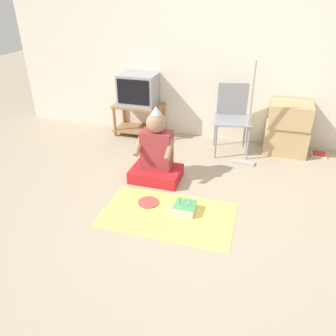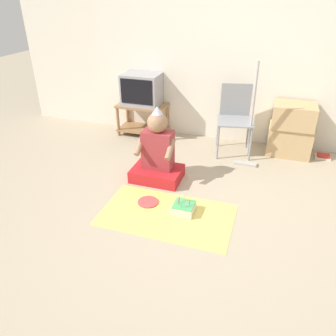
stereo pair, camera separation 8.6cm
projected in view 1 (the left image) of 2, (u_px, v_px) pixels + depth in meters
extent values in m
plane|color=tan|center=(185.00, 226.00, 3.09)|extent=(16.00, 16.00, 0.00)
cube|color=silver|center=(228.00, 48.00, 4.31)|extent=(6.40, 0.06, 2.55)
cube|color=#997047|center=(139.00, 106.00, 4.81)|extent=(0.73, 0.40, 0.03)
cube|color=#997047|center=(140.00, 129.00, 4.99)|extent=(0.73, 0.40, 0.02)
cylinder|color=#997047|center=(114.00, 121.00, 4.86)|extent=(0.04, 0.04, 0.46)
cylinder|color=#997047|center=(157.00, 126.00, 4.69)|extent=(0.04, 0.04, 0.46)
cylinder|color=#997047|center=(124.00, 114.00, 5.14)|extent=(0.04, 0.04, 0.46)
cylinder|color=#997047|center=(164.00, 118.00, 4.98)|extent=(0.04, 0.04, 0.46)
cube|color=#99999E|center=(138.00, 90.00, 4.70)|extent=(0.53, 0.38, 0.45)
cube|color=black|center=(133.00, 92.00, 4.53)|extent=(0.47, 0.01, 0.35)
cube|color=gray|center=(232.00, 120.00, 4.26)|extent=(0.53, 0.52, 0.02)
cube|color=gray|center=(233.00, 99.00, 4.34)|extent=(0.39, 0.10, 0.43)
cylinder|color=gray|center=(216.00, 142.00, 4.21)|extent=(0.02, 0.02, 0.46)
cylinder|color=gray|center=(248.00, 143.00, 4.18)|extent=(0.02, 0.02, 0.46)
cylinder|color=gray|center=(215.00, 130.00, 4.56)|extent=(0.02, 0.02, 0.46)
cylinder|color=gray|center=(245.00, 131.00, 4.53)|extent=(0.02, 0.02, 0.46)
cube|color=tan|center=(286.00, 139.00, 4.38)|extent=(0.55, 0.37, 0.40)
cube|color=tan|center=(290.00, 114.00, 4.21)|extent=(0.52, 0.42, 0.30)
cube|color=#B2ADA3|center=(243.00, 162.00, 4.18)|extent=(0.28, 0.09, 0.03)
cylinder|color=#B7B7BC|center=(250.00, 111.00, 3.97)|extent=(0.03, 0.27, 1.26)
cube|color=beige|center=(319.00, 155.00, 4.36)|extent=(0.19, 0.13, 0.03)
cube|color=#B72D28|center=(320.00, 154.00, 4.35)|extent=(0.15, 0.11, 0.03)
cube|color=red|center=(156.00, 174.00, 3.82)|extent=(0.57, 0.41, 0.14)
cube|color=#993338|center=(157.00, 150.00, 3.71)|extent=(0.34, 0.20, 0.44)
sphere|color=#9E7556|center=(156.00, 123.00, 3.55)|extent=(0.23, 0.23, 0.23)
cone|color=silver|center=(156.00, 110.00, 3.48)|extent=(0.12, 0.12, 0.09)
cylinder|color=#9E7556|center=(139.00, 146.00, 3.63)|extent=(0.06, 0.24, 0.19)
cylinder|color=#9E7556|center=(169.00, 150.00, 3.55)|extent=(0.06, 0.24, 0.19)
cube|color=#EAD666|center=(168.00, 215.00, 3.24)|extent=(1.30, 0.75, 0.01)
cube|color=#F4E0C6|center=(185.00, 208.00, 3.26)|extent=(0.21, 0.21, 0.09)
cube|color=#4CB266|center=(185.00, 204.00, 3.24)|extent=(0.20, 0.20, 0.01)
cylinder|color=#4C7FE5|center=(190.00, 203.00, 3.21)|extent=(0.01, 0.01, 0.07)
sphere|color=#FFCC4C|center=(191.00, 199.00, 3.19)|extent=(0.01, 0.01, 0.01)
cylinder|color=yellow|center=(189.00, 200.00, 3.25)|extent=(0.01, 0.01, 0.07)
sphere|color=#FFCC4C|center=(190.00, 196.00, 3.23)|extent=(0.01, 0.01, 0.01)
cylinder|color=#E58CCC|center=(186.00, 198.00, 3.27)|extent=(0.01, 0.01, 0.07)
sphere|color=#FFCC4C|center=(186.00, 195.00, 3.25)|extent=(0.01, 0.01, 0.01)
cylinder|color=#4C7FE5|center=(180.00, 200.00, 3.25)|extent=(0.01, 0.01, 0.07)
sphere|color=#FFCC4C|center=(180.00, 196.00, 3.23)|extent=(0.01, 0.01, 0.01)
cylinder|color=#EA4C4C|center=(179.00, 202.00, 3.22)|extent=(0.01, 0.01, 0.07)
sphere|color=#FFCC4C|center=(179.00, 198.00, 3.20)|extent=(0.01, 0.01, 0.01)
cylinder|color=#66C666|center=(182.00, 204.00, 3.18)|extent=(0.01, 0.01, 0.07)
sphere|color=#FFCC4C|center=(182.00, 201.00, 3.16)|extent=(0.01, 0.01, 0.01)
cylinder|color=#E58CCC|center=(187.00, 205.00, 3.17)|extent=(0.01, 0.01, 0.07)
sphere|color=#FFCC4C|center=(187.00, 201.00, 3.15)|extent=(0.01, 0.01, 0.01)
cylinder|color=#D84C4C|center=(148.00, 202.00, 3.41)|extent=(0.22, 0.22, 0.01)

